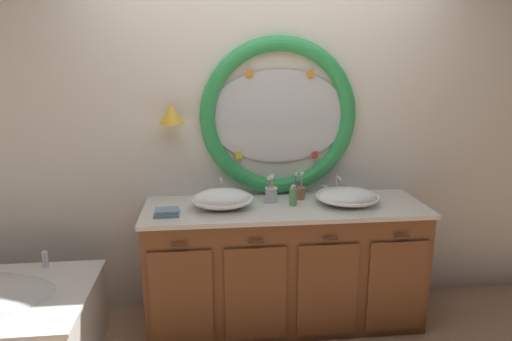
{
  "coord_description": "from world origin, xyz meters",
  "views": [
    {
      "loc": [
        -0.4,
        -2.61,
        1.83
      ],
      "look_at": [
        -0.1,
        0.25,
        1.11
      ],
      "focal_mm": 31.45,
      "sensor_mm": 36.0,
      "label": 1
    }
  ],
  "objects": [
    {
      "name": "ground_plane",
      "position": [
        0.0,
        0.0,
        0.0
      ],
      "size": [
        14.0,
        14.0,
        0.0
      ],
      "primitive_type": "plane",
      "color": "tan"
    },
    {
      "name": "back_wall_assembly",
      "position": [
        0.01,
        0.58,
        1.32
      ],
      "size": [
        6.4,
        0.26,
        2.6
      ],
      "color": "silver",
      "rests_on": "ground_plane"
    },
    {
      "name": "vanity_counter",
      "position": [
        0.1,
        0.25,
        0.43
      ],
      "size": [
        1.91,
        0.63,
        0.86
      ],
      "color": "brown",
      "rests_on": "ground_plane"
    },
    {
      "name": "sink_basin_left",
      "position": [
        -0.32,
        0.23,
        0.93
      ],
      "size": [
        0.41,
        0.41,
        0.13
      ],
      "color": "white",
      "rests_on": "vanity_counter"
    },
    {
      "name": "sink_basin_right",
      "position": [
        0.53,
        0.23,
        0.92
      ],
      "size": [
        0.44,
        0.44,
        0.11
      ],
      "color": "white",
      "rests_on": "vanity_counter"
    },
    {
      "name": "faucet_set_left",
      "position": [
        -0.32,
        0.47,
        0.92
      ],
      "size": [
        0.22,
        0.13,
        0.15
      ],
      "color": "silver",
      "rests_on": "vanity_counter"
    },
    {
      "name": "faucet_set_right",
      "position": [
        0.53,
        0.47,
        0.92
      ],
      "size": [
        0.24,
        0.13,
        0.14
      ],
      "color": "silver",
      "rests_on": "vanity_counter"
    },
    {
      "name": "toothbrush_holder_left",
      "position": [
        0.02,
        0.33,
        0.93
      ],
      "size": [
        0.09,
        0.09,
        0.2
      ],
      "color": "silver",
      "rests_on": "vanity_counter"
    },
    {
      "name": "toothbrush_holder_right",
      "position": [
        0.23,
        0.39,
        0.91
      ],
      "size": [
        0.09,
        0.09,
        0.19
      ],
      "color": "#996647",
      "rests_on": "vanity_counter"
    },
    {
      "name": "soap_dispenser",
      "position": [
        0.16,
        0.25,
        0.93
      ],
      "size": [
        0.05,
        0.06,
        0.15
      ],
      "color": "#6BAD66",
      "rests_on": "vanity_counter"
    },
    {
      "name": "folded_hand_towel",
      "position": [
        -0.68,
        0.13,
        0.88
      ],
      "size": [
        0.16,
        0.12,
        0.04
      ],
      "color": "#7593A8",
      "rests_on": "vanity_counter"
    }
  ]
}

